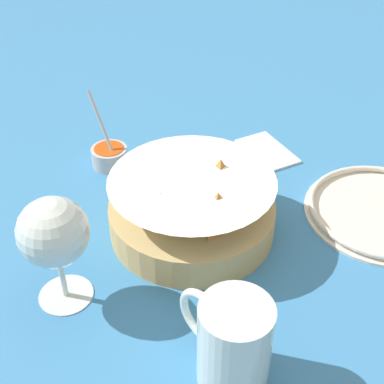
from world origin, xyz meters
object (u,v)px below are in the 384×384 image
sauce_cup (109,155)px  wine_glass (54,235)px  food_basket (193,208)px  side_plate (382,211)px  beer_mug (233,345)px

sauce_cup → wine_glass: size_ratio=0.84×
food_basket → wine_glass: bearing=83.9°
side_plate → wine_glass: bearing=65.7°
wine_glass → side_plate: size_ratio=0.65×
food_basket → sauce_cup: bearing=-4.2°
sauce_cup → side_plate: size_ratio=0.54×
food_basket → wine_glass: wine_glass is taller
food_basket → side_plate: food_basket is taller
wine_glass → food_basket: bearing=-96.1°
food_basket → wine_glass: 0.20m
beer_mug → wine_glass: bearing=16.7°
food_basket → beer_mug: beer_mug is taller
sauce_cup → side_plate: (-0.37, -0.20, -0.01)m
sauce_cup → wine_glass: (-0.19, 0.21, 0.08)m
sauce_cup → beer_mug: sauce_cup is taller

